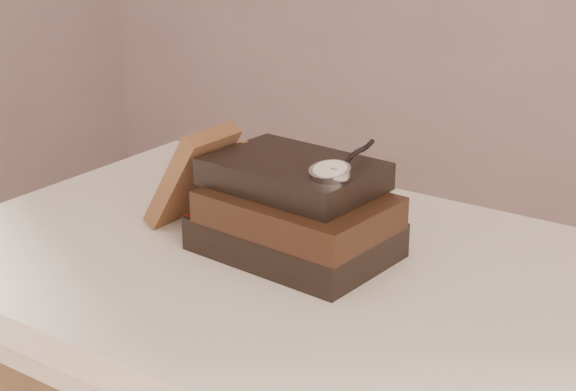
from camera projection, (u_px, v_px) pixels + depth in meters
The scene contains 5 objects.
table at pixel (320, 333), 1.08m from camera, with size 1.00×0.60×0.75m.
book_stack at pixel (295, 212), 1.06m from camera, with size 0.25×0.18×0.12m.
journal at pixel (192, 176), 1.14m from camera, with size 0.02×0.09×0.15m, color #482D1B.
pocket_watch at pixel (333, 169), 1.00m from camera, with size 0.05×0.15×0.02m.
eyeglasses at pixel (283, 173), 1.17m from camera, with size 0.11×0.12×0.05m.
Camera 1 is at (0.50, -0.45, 1.19)m, focal length 53.52 mm.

